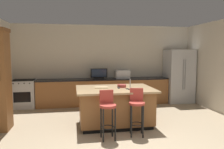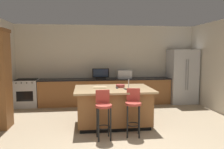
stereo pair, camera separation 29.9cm
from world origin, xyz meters
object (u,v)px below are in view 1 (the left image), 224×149
(kitchen_island, at_px, (115,106))
(refrigerator, at_px, (179,76))
(microwave, at_px, (122,74))
(bar_stool_left, at_px, (108,110))
(range_oven, at_px, (24,94))
(tv_remote, at_px, (119,88))
(cutting_board, at_px, (101,87))
(tv_monitor, at_px, (99,74))
(cell_phone, at_px, (128,89))
(fruit_bowl, at_px, (122,86))
(bar_stool_right, at_px, (137,107))

(kitchen_island, relative_size, refrigerator, 0.99)
(microwave, height_order, bar_stool_left, microwave)
(range_oven, xyz_separation_m, microwave, (3.24, 0.00, 0.58))
(tv_remote, distance_m, cutting_board, 0.43)
(tv_monitor, height_order, cutting_board, tv_monitor)
(tv_remote, bearing_deg, bar_stool_left, -110.46)
(cell_phone, height_order, cutting_board, cutting_board)
(kitchen_island, height_order, bar_stool_left, bar_stool_left)
(cell_phone, bearing_deg, kitchen_island, 125.88)
(microwave, xyz_separation_m, cutting_board, (-0.98, -2.00, -0.11))
(tv_remote, height_order, cutting_board, tv_remote)
(refrigerator, relative_size, tv_monitor, 3.32)
(kitchen_island, relative_size, tv_remote, 10.98)
(fruit_bowl, bearing_deg, cell_phone, -74.08)
(fruit_bowl, height_order, tv_remote, fruit_bowl)
(fruit_bowl, relative_size, cell_phone, 1.46)
(range_oven, relative_size, microwave, 1.90)
(fruit_bowl, bearing_deg, tv_monitor, 99.78)
(microwave, relative_size, cell_phone, 3.20)
(refrigerator, distance_m, tv_monitor, 2.88)
(bar_stool_right, height_order, fruit_bowl, bar_stool_right)
(bar_stool_right, bearing_deg, fruit_bowl, 110.47)
(bar_stool_right, height_order, tv_remote, bar_stool_right)
(microwave, bearing_deg, range_oven, -179.98)
(range_oven, height_order, fruit_bowl, fruit_bowl)
(tv_remote, relative_size, cutting_board, 0.52)
(bar_stool_left, distance_m, bar_stool_right, 0.65)
(kitchen_island, xyz_separation_m, fruit_bowl, (0.19, 0.10, 0.48))
(microwave, relative_size, tv_remote, 2.82)
(fruit_bowl, distance_m, cell_phone, 0.32)
(refrigerator, distance_m, tv_remote, 3.35)
(refrigerator, distance_m, bar_stool_right, 3.73)
(fruit_bowl, bearing_deg, bar_stool_left, -117.79)
(bar_stool_right, bearing_deg, tv_monitor, 111.06)
(kitchen_island, xyz_separation_m, cutting_board, (-0.32, 0.14, 0.45))
(refrigerator, relative_size, bar_stool_right, 1.86)
(bar_stool_right, bearing_deg, cutting_board, 136.82)
(microwave, bearing_deg, bar_stool_right, -96.58)
(cell_phone, xyz_separation_m, tv_remote, (-0.19, 0.20, 0.01))
(range_oven, height_order, cutting_board, cutting_board)
(refrigerator, distance_m, fruit_bowl, 3.21)
(refrigerator, bearing_deg, fruit_bowl, -142.11)
(range_oven, distance_m, tv_remote, 3.46)
(range_oven, relative_size, cutting_board, 2.79)
(kitchen_island, bearing_deg, bar_stool_right, -66.82)
(refrigerator, xyz_separation_m, tv_monitor, (-2.88, 0.02, 0.11))
(bar_stool_right, distance_m, cell_phone, 0.65)
(tv_remote, bearing_deg, kitchen_island, -175.91)
(tv_monitor, distance_m, cell_phone, 2.34)
(bar_stool_right, bearing_deg, range_oven, 146.44)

